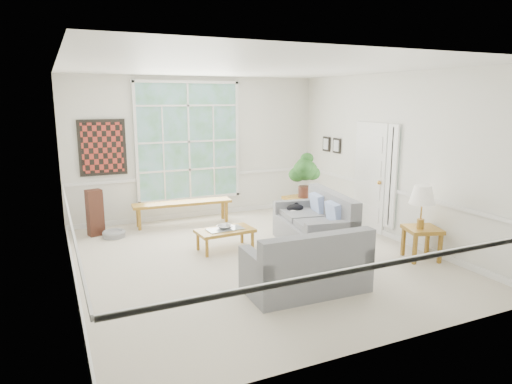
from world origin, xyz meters
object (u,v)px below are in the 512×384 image
(side_table, at_px, (421,243))
(loveseat_front, at_px, (306,259))
(coffee_table, at_px, (225,239))
(loveseat_right, at_px, (313,220))
(end_table, at_px, (300,210))

(side_table, bearing_deg, loveseat_front, -173.25)
(side_table, bearing_deg, coffee_table, 146.95)
(loveseat_right, relative_size, side_table, 3.33)
(loveseat_front, distance_m, coffee_table, 2.08)
(end_table, xyz_separation_m, side_table, (0.70, -2.65, -0.02))
(coffee_table, bearing_deg, loveseat_right, -22.59)
(loveseat_right, distance_m, loveseat_front, 1.87)
(loveseat_right, bearing_deg, end_table, 77.46)
(end_table, relative_size, side_table, 1.07)
(coffee_table, height_order, end_table, end_table)
(loveseat_front, height_order, end_table, loveseat_front)
(loveseat_front, distance_m, side_table, 2.34)
(end_table, bearing_deg, loveseat_front, -118.97)
(side_table, bearing_deg, end_table, 104.82)
(end_table, bearing_deg, loveseat_right, -111.87)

